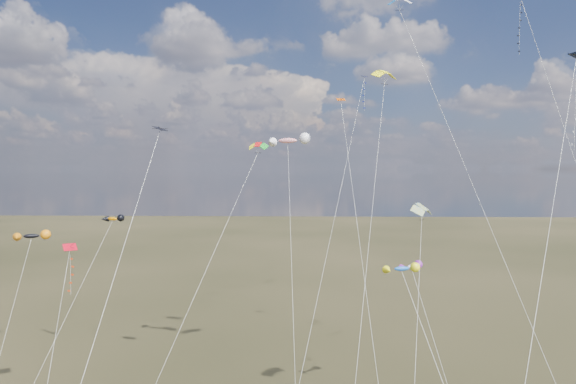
{
  "coord_description": "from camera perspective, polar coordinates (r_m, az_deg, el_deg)",
  "views": [
    {
      "loc": [
        1.59,
        -27.12,
        21.02
      ],
      "look_at": [
        0.0,
        18.0,
        19.0
      ],
      "focal_mm": 32.0,
      "sensor_mm": 36.0,
      "label": 1
    }
  ],
  "objects": [
    {
      "name": "diamond_black_high",
      "position": [
        59.21,
        25.02,
        14.67
      ],
      "size": [
        3.39,
        21.55,
        39.16
      ],
      "color": "black",
      "rests_on": "ground"
    },
    {
      "name": "diamond_navy_tall",
      "position": [
        62.59,
        8.01,
        8.73
      ],
      "size": [
        9.34,
        28.06,
        32.65
      ],
      "color": "#101252",
      "rests_on": "ground"
    },
    {
      "name": "diamond_black_mid",
      "position": [
        31.71,
        -17.85,
        -5.85
      ],
      "size": [
        3.36,
        16.42,
        23.91
      ],
      "color": "black",
      "rests_on": "ground"
    },
    {
      "name": "diamond_red_low",
      "position": [
        49.3,
        -23.16,
        -8.59
      ],
      "size": [
        3.22,
        12.24,
        14.4
      ],
      "color": "#BC0719",
      "rests_on": "ground"
    },
    {
      "name": "diamond_navy_right",
      "position": [
        36.19,
        29.0,
        6.76
      ],
      "size": [
        12.22,
        17.13,
        28.32
      ],
      "color": "#0B1749",
      "rests_on": "ground"
    },
    {
      "name": "diamond_orange_center",
      "position": [
        47.2,
        7.15,
        0.63
      ],
      "size": [
        3.09,
        15.47,
        28.13
      ],
      "color": "#C64700",
      "rests_on": "ground"
    },
    {
      "name": "parafoil_yellow",
      "position": [
        51.11,
        10.67,
        12.84
      ],
      "size": [
        6.25,
        17.27,
        30.96
      ],
      "color": "#F8ED0F",
      "rests_on": "ground"
    },
    {
      "name": "parafoil_blue_white",
      "position": [
        55.07,
        12.42,
        19.95
      ],
      "size": [
        11.69,
        18.23,
        38.38
      ],
      "color": "#0E62B1",
      "rests_on": "ground"
    },
    {
      "name": "parafoil_striped",
      "position": [
        44.31,
        14.65,
        -1.68
      ],
      "size": [
        5.1,
        15.74,
        18.53
      ],
      "color": "yellow",
      "rests_on": "ground"
    },
    {
      "name": "parafoil_tricolor",
      "position": [
        50.51,
        -3.46,
        5.09
      ],
      "size": [
        9.84,
        13.32,
        23.97
      ],
      "color": "#FAFC19",
      "rests_on": "ground"
    },
    {
      "name": "novelty_black_orange",
      "position": [
        64.82,
        -26.63,
        -4.41
      ],
      "size": [
        3.47,
        8.64,
        14.1
      ],
      "color": "black",
      "rests_on": "ground"
    },
    {
      "name": "novelty_orange_black",
      "position": [
        60.49,
        -18.95,
        -2.9
      ],
      "size": [
        6.5,
        9.33,
        15.96
      ],
      "color": "orange",
      "rests_on": "ground"
    },
    {
      "name": "novelty_white_purple",
      "position": [
        48.31,
        13.6,
        -8.1
      ],
      "size": [
        3.8,
        8.73,
        12.64
      ],
      "color": "silver",
      "rests_on": "ground"
    },
    {
      "name": "novelty_redwhite_stripe",
      "position": [
        54.26,
        -0.02,
        5.68
      ],
      "size": [
        4.23,
        14.7,
        24.75
      ],
      "color": "red",
      "rests_on": "ground"
    },
    {
      "name": "novelty_blue_yellow",
      "position": [
        35.12,
        12.61,
        -8.54
      ],
      "size": [
        5.14,
        12.82,
        14.79
      ],
      "color": "blue",
      "rests_on": "ground"
    }
  ]
}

